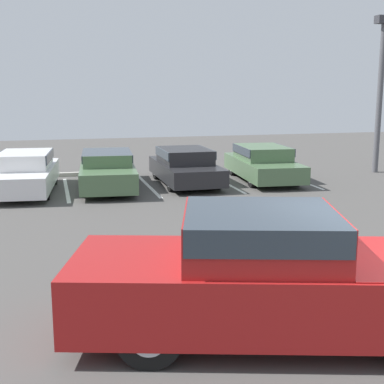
{
  "coord_description": "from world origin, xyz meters",
  "views": [
    {
      "loc": [
        -4.2,
        -5.71,
        3.29
      ],
      "look_at": [
        -1.18,
        5.62,
        1.0
      ],
      "focal_mm": 50.0,
      "sensor_mm": 36.0,
      "label": 1
    }
  ],
  "objects_px": {
    "parked_sedan_a": "(25,171)",
    "light_post": "(381,83)",
    "parked_sedan_d": "(263,162)",
    "parked_sedan_c": "(185,165)",
    "wheel_stop_curb": "(67,174)",
    "parked_sedan_b": "(107,169)",
    "pickup_truck": "(281,275)"
  },
  "relations": [
    {
      "from": "parked_sedan_b",
      "to": "parked_sedan_d",
      "type": "height_order",
      "value": "parked_sedan_d"
    },
    {
      "from": "wheel_stop_curb",
      "to": "parked_sedan_c",
      "type": "bearing_deg",
      "value": -34.18
    },
    {
      "from": "parked_sedan_c",
      "to": "parked_sedan_b",
      "type": "bearing_deg",
      "value": -88.1
    },
    {
      "from": "pickup_truck",
      "to": "parked_sedan_d",
      "type": "bearing_deg",
      "value": 85.13
    },
    {
      "from": "pickup_truck",
      "to": "wheel_stop_curb",
      "type": "xyz_separation_m",
      "value": [
        -2.33,
        14.33,
        -0.78
      ]
    },
    {
      "from": "parked_sedan_d",
      "to": "light_post",
      "type": "bearing_deg",
      "value": 101.05
    },
    {
      "from": "parked_sedan_a",
      "to": "light_post",
      "type": "relative_size",
      "value": 0.79
    },
    {
      "from": "parked_sedan_a",
      "to": "parked_sedan_d",
      "type": "xyz_separation_m",
      "value": [
        8.21,
        0.18,
        -0.02
      ]
    },
    {
      "from": "light_post",
      "to": "parked_sedan_b",
      "type": "bearing_deg",
      "value": -176.44
    },
    {
      "from": "parked_sedan_a",
      "to": "parked_sedan_b",
      "type": "xyz_separation_m",
      "value": [
        2.61,
        0.09,
        -0.03
      ]
    },
    {
      "from": "parked_sedan_b",
      "to": "parked_sedan_d",
      "type": "relative_size",
      "value": 1.06
    },
    {
      "from": "light_post",
      "to": "pickup_truck",
      "type": "bearing_deg",
      "value": -128.01
    },
    {
      "from": "pickup_truck",
      "to": "parked_sedan_a",
      "type": "relative_size",
      "value": 1.26
    },
    {
      "from": "pickup_truck",
      "to": "parked_sedan_a",
      "type": "distance_m",
      "value": 12.05
    },
    {
      "from": "pickup_truck",
      "to": "wheel_stop_curb",
      "type": "relative_size",
      "value": 3.26
    },
    {
      "from": "parked_sedan_b",
      "to": "parked_sedan_d",
      "type": "xyz_separation_m",
      "value": [
        5.6,
        0.09,
        0.01
      ]
    },
    {
      "from": "parked_sedan_c",
      "to": "wheel_stop_curb",
      "type": "xyz_separation_m",
      "value": [
        -3.96,
        2.69,
        -0.59
      ]
    },
    {
      "from": "parked_sedan_d",
      "to": "wheel_stop_curb",
      "type": "relative_size",
      "value": 2.56
    },
    {
      "from": "parked_sedan_a",
      "to": "light_post",
      "type": "bearing_deg",
      "value": 98.91
    },
    {
      "from": "parked_sedan_b",
      "to": "wheel_stop_curb",
      "type": "xyz_separation_m",
      "value": [
        -1.26,
        2.77,
        -0.58
      ]
    },
    {
      "from": "parked_sedan_c",
      "to": "parked_sedan_d",
      "type": "relative_size",
      "value": 0.93
    },
    {
      "from": "parked_sedan_b",
      "to": "light_post",
      "type": "height_order",
      "value": "light_post"
    },
    {
      "from": "light_post",
      "to": "wheel_stop_curb",
      "type": "xyz_separation_m",
      "value": [
        -11.89,
        2.11,
        -3.4
      ]
    },
    {
      "from": "pickup_truck",
      "to": "parked_sedan_a",
      "type": "xyz_separation_m",
      "value": [
        -3.68,
        11.47,
        -0.17
      ]
    },
    {
      "from": "parked_sedan_a",
      "to": "parked_sedan_b",
      "type": "height_order",
      "value": "parked_sedan_a"
    },
    {
      "from": "pickup_truck",
      "to": "parked_sedan_c",
      "type": "relative_size",
      "value": 1.37
    },
    {
      "from": "parked_sedan_b",
      "to": "pickup_truck",
      "type": "bearing_deg",
      "value": 10.22
    },
    {
      "from": "parked_sedan_c",
      "to": "wheel_stop_curb",
      "type": "distance_m",
      "value": 4.82
    },
    {
      "from": "parked_sedan_d",
      "to": "light_post",
      "type": "relative_size",
      "value": 0.77
    },
    {
      "from": "parked_sedan_b",
      "to": "parked_sedan_c",
      "type": "height_order",
      "value": "parked_sedan_c"
    },
    {
      "from": "pickup_truck",
      "to": "wheel_stop_curb",
      "type": "distance_m",
      "value": 14.54
    },
    {
      "from": "pickup_truck",
      "to": "parked_sedan_d",
      "type": "relative_size",
      "value": 1.28
    }
  ]
}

